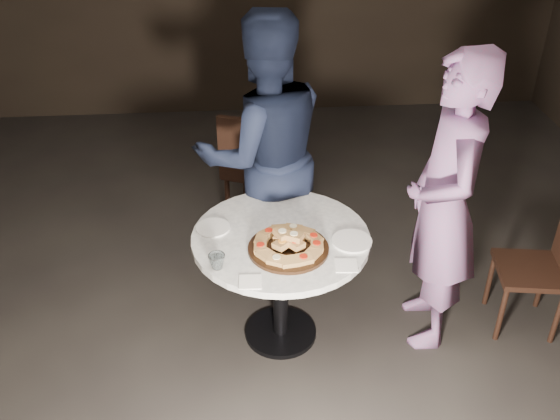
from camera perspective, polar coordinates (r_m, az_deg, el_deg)
name	(u,v)px	position (r m, az deg, el deg)	size (l,w,h in m)	color
floor	(281,351)	(3.72, 0.14, -12.81)	(7.00, 7.00, 0.00)	black
table	(281,255)	(3.44, 0.06, -4.16)	(1.09, 1.09, 0.73)	black
serving_board	(288,249)	(3.25, 0.77, -3.54)	(0.42, 0.42, 0.02)	black
focaccia_pile	(289,242)	(3.23, 0.80, -2.96)	(0.37, 0.37, 0.10)	#A3743F
plate_left	(213,228)	(3.43, -6.15, -1.62)	(0.19, 0.19, 0.01)	white
plate_right	(352,241)	(3.33, 6.59, -2.84)	(0.21, 0.21, 0.01)	white
water_glass	(217,261)	(3.13, -5.78, -4.69)	(0.09, 0.09, 0.08)	silver
napkin_near	(250,282)	(3.05, -2.74, -6.59)	(0.11, 0.11, 0.01)	white
napkin_far	(346,266)	(3.16, 6.07, -5.07)	(0.11, 0.11, 0.01)	white
chair_far	(256,165)	(4.42, -2.24, 4.17)	(0.58, 0.59, 0.95)	black
chair_right	(547,263)	(3.92, 23.21, -4.44)	(0.44, 0.43, 0.80)	black
diner_navy	(264,154)	(3.82, -1.48, 5.12)	(0.86, 0.67, 1.78)	black
diner_teal	(444,206)	(3.45, 14.73, 0.36)	(0.64, 0.42, 1.74)	slate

